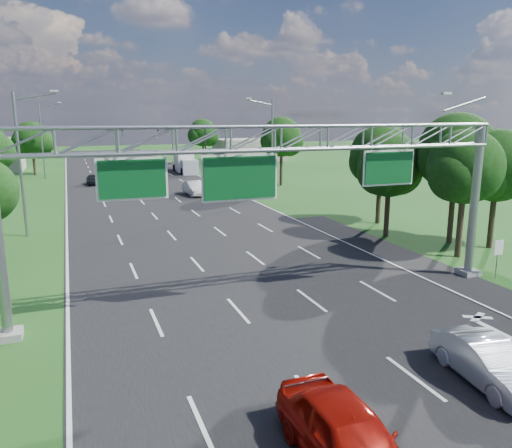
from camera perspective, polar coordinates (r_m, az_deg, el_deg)
name	(u,v)px	position (r m, az deg, el deg)	size (l,w,h in m)	color
ground	(186,224)	(39.95, -8.05, -0.01)	(220.00, 220.00, 0.00)	#1A4715
road	(186,224)	(39.95, -8.05, -0.01)	(18.00, 180.00, 0.02)	black
road_flare	(424,267)	(30.08, 18.61, -4.67)	(3.00, 30.00, 0.02)	black
sign_gantry	(280,152)	(21.97, 2.70, 8.22)	(23.50, 1.00, 9.56)	gray
regulatory_sign	(498,251)	(29.03, 25.95, -2.79)	(0.60, 0.08, 2.10)	gray
traffic_signal	(182,138)	(74.90, -8.46, 9.70)	(12.21, 0.24, 7.00)	black
streetlight_l_near	(23,158)	(38.37, -25.13, 6.88)	(2.97, 0.22, 10.16)	gray
streetlight_l_far	(43,137)	(73.26, -23.16, 9.12)	(2.97, 0.22, 10.16)	gray
streetlight_r_mid	(270,144)	(52.06, 1.66, 9.17)	(2.97, 0.22, 10.16)	gray
tree_cluster_right	(435,163)	(35.93, 19.74, 6.60)	(9.91, 14.60, 8.68)	#2D2116
tree_verge_lc	(33,140)	(78.40, -24.17, 8.74)	(5.76, 4.80, 7.62)	#2D2116
tree_verge_rd	(282,139)	(61.31, 2.98, 9.69)	(5.76, 4.80, 8.28)	#2D2116
tree_verge_re	(203,134)	(89.10, -6.05, 10.18)	(5.76, 4.80, 7.84)	#2D2116
building_right	(249,150)	(95.98, -0.81, 8.49)	(12.00, 9.00, 4.00)	gray
red_coupe	(347,437)	(13.29, 10.38, -22.87)	(2.00, 4.97, 1.69)	#9C0F07
silver_sedan	(488,362)	(18.18, 24.99, -14.13)	(1.51, 4.34, 1.43)	silver
car_queue_a	(140,176)	(66.82, -13.09, 5.34)	(1.89, 4.65, 1.35)	white
car_queue_b	(154,167)	(79.16, -11.56, 6.35)	(1.77, 3.85, 1.07)	black
car_queue_c	(93,180)	(65.20, -18.09, 4.85)	(1.51, 3.76, 1.28)	black
car_queue_d	(194,188)	(54.27, -7.07, 4.09)	(1.59, 4.56, 1.50)	#BEBEBE
box_truck	(185,163)	(76.14, -8.13, 6.96)	(2.79, 8.26, 3.07)	white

